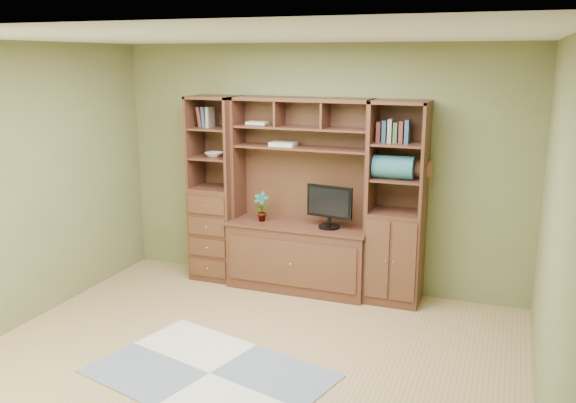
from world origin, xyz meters
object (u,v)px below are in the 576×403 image
at_px(left_tower, 215,189).
at_px(monitor, 330,199).
at_px(center_hutch, 299,197).
at_px(right_tower, 397,204).

height_order(left_tower, monitor, left_tower).
relative_size(center_hutch, monitor, 3.34).
xyz_separation_m(center_hutch, monitor, (0.35, -0.03, 0.01)).
bearing_deg(center_hutch, right_tower, 2.23).
bearing_deg(left_tower, center_hutch, -2.29).
relative_size(center_hutch, left_tower, 1.00).
bearing_deg(left_tower, monitor, -3.19).
distance_m(center_hutch, monitor, 0.35).
relative_size(left_tower, right_tower, 1.00).
relative_size(right_tower, monitor, 3.34).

